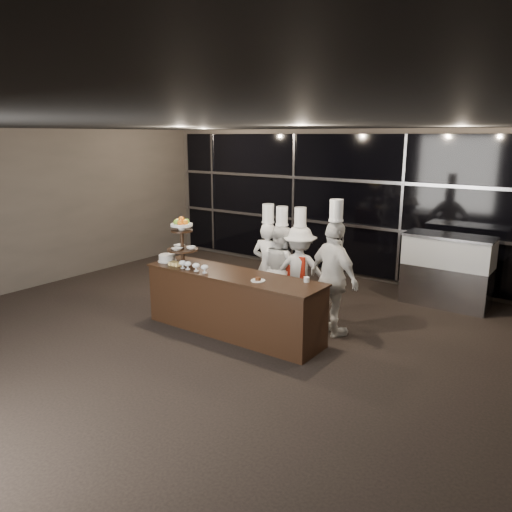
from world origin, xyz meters
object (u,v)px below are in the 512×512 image
Objects in this scene: buffet_counter at (233,303)px; chef_a at (268,264)px; chef_b at (281,268)px; display_case at (447,267)px; chef_c at (299,270)px; layer_cake at (167,258)px; chef_d at (334,278)px; display_stand at (182,237)px.

buffet_counter is 1.22m from chef_a.
chef_a reaches higher than chef_b.
chef_b is (0.25, 0.03, -0.03)m from chef_a.
chef_a is (-2.37, -1.97, 0.10)m from display_case.
chef_c reaches higher than buffet_counter.
chef_c reaches higher than chef_b.
layer_cake is 0.21× the size of display_case.
chef_a is at bearing -140.22° from display_case.
layer_cake is 0.15× the size of chef_d.
chef_c is (-1.81, -1.89, 0.06)m from display_case.
buffet_counter is at bearing 2.21° from layer_cake.
display_stand reaches higher than display_case.
chef_d is (-0.97, -2.32, 0.18)m from display_case.
layer_cake is 2.13m from chef_c.
chef_b is 1.21m from chef_d.
chef_b is at bearing 47.91° from display_stand.
chef_b is at bearing 161.88° from chef_d.
chef_b is at bearing 86.53° from buffet_counter.
chef_c is (1.68, 1.29, -0.22)m from layer_cake.
display_case reaches higher than buffet_counter.
chef_d is at bearing 18.89° from layer_cake.
display_stand is at bearing -125.27° from chef_a.
chef_c is (0.56, 0.08, -0.03)m from chef_a.
chef_d reaches higher than display_stand.
chef_b is at bearing 5.73° from chef_a.
display_case is at bearing 55.05° from buffet_counter.
display_case is (3.49, 3.19, -0.29)m from layer_cake.
layer_cake is at bearing -161.11° from chef_d.
chef_a reaches higher than buffet_counter.
display_stand reaches higher than buffet_counter.
chef_d is at bearing -112.68° from display_case.
display_stand is at bearing -132.09° from chef_b.
display_stand is 0.42× the size of chef_a.
chef_d is (2.52, 0.86, -0.10)m from layer_cake.
layer_cake is 0.17× the size of chef_c.
layer_cake is at bearing -132.71° from chef_a.
chef_a is 0.25m from chef_b.
display_case is 0.82× the size of chef_c.
buffet_counter is 1.22m from chef_b.
chef_d is (1.22, 0.81, 0.40)m from buffet_counter.
buffet_counter is 1.39m from layer_cake.
chef_c is (0.38, 1.24, 0.29)m from buffet_counter.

